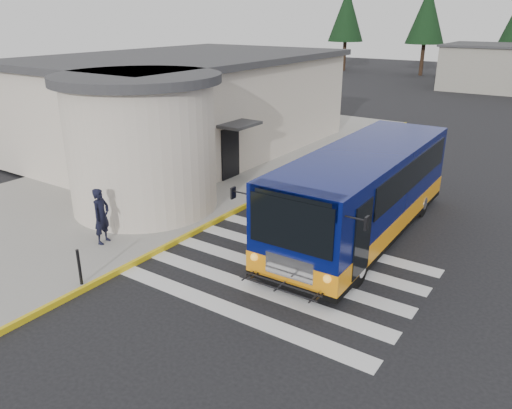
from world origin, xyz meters
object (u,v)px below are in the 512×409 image
Objects in this scene: transit_bus at (362,196)px; pedestrian_b at (154,195)px; pedestrian_a at (101,216)px; bollard at (79,267)px.

transit_bus is 6.94m from pedestrian_b.
pedestrian_b reaches higher than pedestrian_a.
pedestrian_b is at bearing -154.08° from transit_bus.
bollard is (1.49, -4.26, -0.42)m from pedestrian_b.
bollard is (-4.70, -7.39, -0.73)m from transit_bus.
pedestrian_a is at bearing -140.63° from transit_bus.
pedestrian_b is (0.08, 2.18, 0.04)m from pedestrian_a.
transit_bus reaches higher than bollard.
pedestrian_a is 0.96× the size of pedestrian_b.
transit_bus is 8.23m from pedestrian_a.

